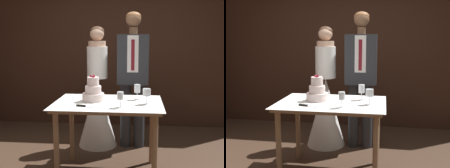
# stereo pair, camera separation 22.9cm
# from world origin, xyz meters

# --- Properties ---
(wall_back) EXTENTS (4.96, 0.12, 2.87)m
(wall_back) POSITION_xyz_m (0.00, 2.12, 1.43)
(wall_back) COLOR #382116
(wall_back) RESTS_ON ground_plane
(cake_table) EXTENTS (1.16, 0.83, 0.82)m
(cake_table) POSITION_xyz_m (0.04, 0.23, 0.71)
(cake_table) COLOR #8E6B4C
(cake_table) RESTS_ON ground_plane
(tiered_cake) EXTENTS (0.24, 0.24, 0.29)m
(tiered_cake) POSITION_xyz_m (-0.13, 0.28, 0.92)
(tiered_cake) COLOR beige
(tiered_cake) RESTS_ON cake_table
(cake_knife) EXTENTS (0.44, 0.14, 0.02)m
(cake_knife) POSITION_xyz_m (-0.13, -0.02, 0.83)
(cake_knife) COLOR silver
(cake_knife) RESTS_ON cake_table
(wine_glass_near) EXTENTS (0.07, 0.07, 0.17)m
(wine_glass_near) POSITION_xyz_m (0.35, 0.39, 0.94)
(wine_glass_near) COLOR silver
(wine_glass_near) RESTS_ON cake_table
(wine_glass_middle) EXTENTS (0.07, 0.07, 0.16)m
(wine_glass_middle) POSITION_xyz_m (0.19, 0.01, 0.94)
(wine_glass_middle) COLOR silver
(wine_glass_middle) RESTS_ON cake_table
(wine_glass_far) EXTENTS (0.08, 0.08, 0.17)m
(wine_glass_far) POSITION_xyz_m (0.45, 0.17, 0.94)
(wine_glass_far) COLOR silver
(wine_glass_far) RESTS_ON cake_table
(bride) EXTENTS (0.54, 0.54, 1.67)m
(bride) POSITION_xyz_m (-0.20, 1.08, 0.61)
(bride) COLOR white
(bride) RESTS_ON ground_plane
(groom) EXTENTS (0.42, 0.25, 1.85)m
(groom) POSITION_xyz_m (0.28, 1.08, 1.03)
(groom) COLOR #282B30
(groom) RESTS_ON ground_plane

